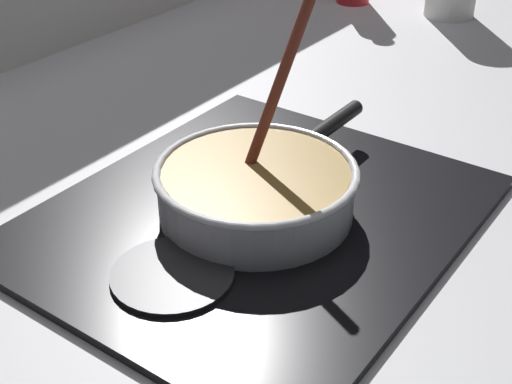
# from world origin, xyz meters

# --- Properties ---
(ground) EXTENTS (2.40, 1.60, 0.04)m
(ground) POSITION_xyz_m (0.00, 0.00, -0.02)
(ground) COLOR #B7B7BC
(hob_plate) EXTENTS (0.56, 0.48, 0.01)m
(hob_plate) POSITION_xyz_m (-0.01, 0.11, 0.01)
(hob_plate) COLOR black
(hob_plate) RESTS_ON ground
(burner_ring) EXTENTS (0.17, 0.17, 0.01)m
(burner_ring) POSITION_xyz_m (-0.01, 0.11, 0.02)
(burner_ring) COLOR #592D0C
(burner_ring) RESTS_ON hob_plate
(spare_burner) EXTENTS (0.14, 0.14, 0.01)m
(spare_burner) POSITION_xyz_m (-0.17, 0.11, 0.01)
(spare_burner) COLOR #262628
(spare_burner) RESTS_ON hob_plate
(cooking_pan) EXTENTS (0.38, 0.26, 0.27)m
(cooking_pan) POSITION_xyz_m (-0.01, 0.11, 0.05)
(cooking_pan) COLOR silver
(cooking_pan) RESTS_ON hob_plate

